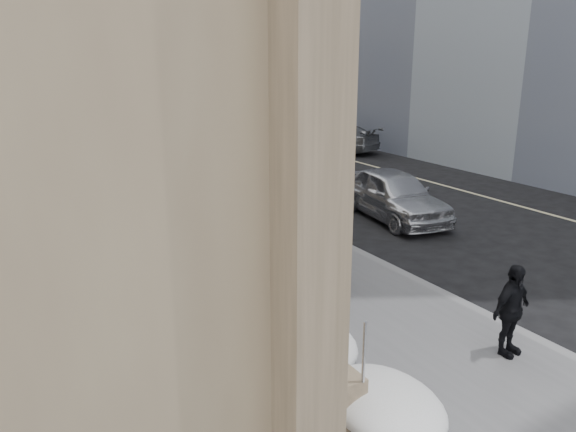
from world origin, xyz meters
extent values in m
plane|color=black|center=(0.00, 0.00, 0.00)|extent=(140.00, 140.00, 0.00)
cube|color=#59595B|center=(0.00, 10.00, 0.06)|extent=(5.00, 80.00, 0.12)
cube|color=slate|center=(2.62, 10.00, 0.06)|extent=(0.24, 80.00, 0.12)
cube|color=#BFB78C|center=(10.50, 10.00, 0.01)|extent=(0.15, 70.00, 0.01)
cube|color=brown|center=(-2.25, 20.00, 0.45)|extent=(1.10, 44.00, 0.90)
cylinder|color=silver|center=(-1.80, 20.00, 1.35)|extent=(0.06, 42.00, 0.06)
cube|color=black|center=(-2.70, 13.00, 4.00)|extent=(0.20, 2.20, 4.50)
cube|color=brown|center=(15.50, 10.00, 2.00)|extent=(2.00, 80.00, 4.00)
cylinder|color=#2D2D30|center=(2.90, 14.00, 4.00)|extent=(0.18, 0.18, 8.00)
cylinder|color=#2D2D30|center=(2.90, 34.00, 4.00)|extent=(0.18, 0.18, 8.00)
cube|color=#2D2D30|center=(2.10, 34.00, 7.90)|extent=(1.60, 0.15, 0.12)
cylinder|color=#2D2D30|center=(1.40, 34.00, 7.75)|extent=(0.24, 0.24, 0.30)
cylinder|color=#2D2D30|center=(3.00, 22.00, 3.00)|extent=(0.20, 0.20, 6.00)
cylinder|color=#2D2D30|center=(1.00, 22.00, 5.80)|extent=(4.00, 0.16, 0.16)
imported|color=black|center=(-0.50, 22.00, 5.30)|extent=(0.18, 0.22, 1.10)
ellipsoid|color=white|center=(-1.45, 0.00, 0.46)|extent=(1.50, 2.10, 0.68)
ellipsoid|color=white|center=(-1.40, 4.00, 0.48)|extent=(1.60, 2.20, 0.72)
ellipsoid|color=white|center=(-1.50, 8.00, 0.44)|extent=(1.40, 2.00, 0.64)
ellipsoid|color=white|center=(-1.35, 12.00, 0.50)|extent=(1.70, 2.30, 0.76)
ellipsoid|color=white|center=(-1.45, 16.00, 0.45)|extent=(1.50, 2.10, 0.66)
imported|color=#492A15|center=(-0.81, 2.58, 1.13)|extent=(1.67, 2.60, 2.03)
imported|color=black|center=(-0.81, 2.73, 1.93)|extent=(0.71, 0.56, 1.72)
imported|color=#412712|center=(0.37, 3.58, 1.12)|extent=(2.00, 2.15, 2.00)
imported|color=black|center=(0.37, 3.73, 1.92)|extent=(0.97, 0.84, 1.72)
imported|color=black|center=(1.68, -1.57, 0.95)|extent=(1.01, 0.52, 1.66)
imported|color=#B8BAC0|center=(5.64, 6.24, 0.80)|extent=(2.56, 4.94, 1.61)
imported|color=slate|center=(11.33, 17.87, 0.73)|extent=(3.60, 5.39, 1.45)
camera|label=1|loc=(-5.98, -7.28, 5.19)|focal=35.00mm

